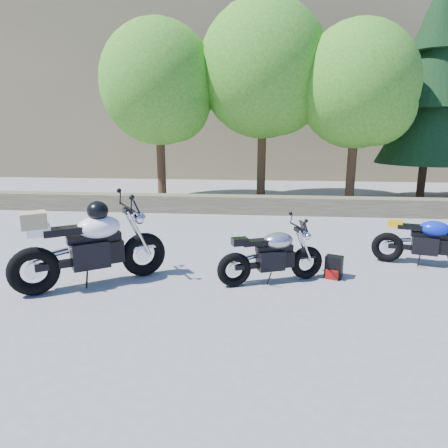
{
  "coord_description": "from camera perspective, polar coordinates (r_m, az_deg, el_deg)",
  "views": [
    {
      "loc": [
        0.87,
        -5.82,
        2.4
      ],
      "look_at": [
        0.2,
        1.0,
        0.75
      ],
      "focal_mm": 32.0,
      "sensor_mm": 36.0,
      "label": 1
    }
  ],
  "objects": [
    {
      "name": "tree_decid_mid",
      "position": [
        13.46,
        6.12,
        20.47
      ],
      "size": [
        4.08,
        4.08,
        6.24
      ],
      "color": "#382314",
      "rests_on": "ground"
    },
    {
      "name": "ground",
      "position": [
        6.36,
        -2.71,
        -8.66
      ],
      "size": [
        90.0,
        90.0,
        0.0
      ],
      "primitive_type": "plane",
      "color": "slate",
      "rests_on": "ground"
    },
    {
      "name": "tree_decid_right",
      "position": [
        13.11,
        19.01,
        17.65
      ],
      "size": [
        3.54,
        3.54,
        5.41
      ],
      "color": "#382314",
      "rests_on": "ground"
    },
    {
      "name": "silver_bike",
      "position": [
        6.35,
        6.92,
        -4.59
      ],
      "size": [
        1.71,
        0.82,
        0.9
      ],
      "rotation": [
        0.0,
        0.0,
        0.37
      ],
      "color": "black",
      "rests_on": "ground"
    },
    {
      "name": "blue_bike",
      "position": [
        7.92,
        27.01,
        -2.3
      ],
      "size": [
        1.78,
        0.69,
        0.91
      ],
      "rotation": [
        0.0,
        0.0,
        -0.25
      ],
      "color": "black",
      "rests_on": "ground"
    },
    {
      "name": "hillside",
      "position": [
        34.27,
        9.84,
        21.93
      ],
      "size": [
        80.0,
        30.0,
        15.0
      ],
      "primitive_type": "cube",
      "color": "brown",
      "rests_on": "ground"
    },
    {
      "name": "white_bike",
      "position": [
        6.48,
        -18.58,
        -2.86
      ],
      "size": [
        2.07,
        1.5,
        1.33
      ],
      "rotation": [
        0.0,
        0.0,
        0.6
      ],
      "color": "black",
      "rests_on": "ground"
    },
    {
      "name": "tree_decid_left",
      "position": [
        13.42,
        -8.96,
        18.67
      ],
      "size": [
        3.67,
        3.67,
        5.62
      ],
      "color": "#382314",
      "rests_on": "ground"
    },
    {
      "name": "stone_wall",
      "position": [
        11.56,
        1.2,
        2.82
      ],
      "size": [
        22.0,
        0.55,
        0.5
      ],
      "primitive_type": "cube",
      "color": "#4C4632",
      "rests_on": "ground"
    },
    {
      "name": "backpack",
      "position": [
        6.82,
        15.4,
        -5.99
      ],
      "size": [
        0.32,
        0.3,
        0.37
      ],
      "rotation": [
        0.0,
        0.0,
        -0.37
      ],
      "color": "black",
      "rests_on": "ground"
    },
    {
      "name": "conifer_near",
      "position": [
        15.05,
        27.63,
        16.96
      ],
      "size": [
        3.17,
        3.17,
        7.06
      ],
      "color": "#382314",
      "rests_on": "ground"
    }
  ]
}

